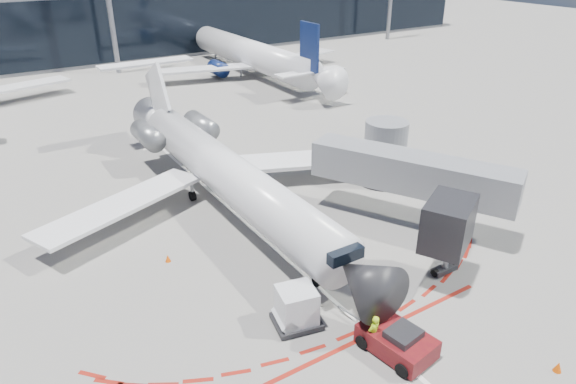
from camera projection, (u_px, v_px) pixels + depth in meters
ground at (254, 230)px, 33.02m from camera, size 260.00×260.00×0.00m
apron_centerline at (239, 217)px, 34.53m from camera, size 0.25×40.00×0.01m
apron_stop_bar at (371, 334)px, 24.31m from camera, size 14.00×0.25×0.01m
jet_bridge at (403, 170)px, 34.10m from camera, size 10.03×15.20×4.90m
regional_jet at (221, 168)px, 35.25m from camera, size 25.67×31.66×7.93m
pushback_tug at (397, 341)px, 23.05m from camera, size 2.66×5.36×1.37m
ramp_worker at (374, 333)px, 23.03m from camera, size 0.71×0.50×1.86m
uld_container at (297, 308)px, 24.48m from camera, size 2.53×2.28×2.06m
safety_cone_left at (168, 258)px, 29.68m from camera, size 0.33×0.33×0.45m
safety_cone_right at (558, 367)px, 22.12m from camera, size 0.36×0.36×0.50m
bg_airliner_2 at (250, 34)px, 68.84m from camera, size 32.87×34.80×10.63m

